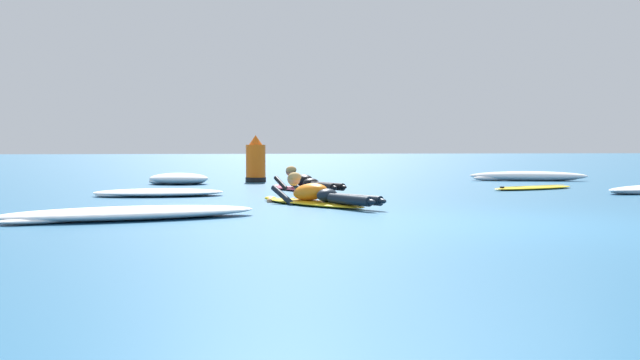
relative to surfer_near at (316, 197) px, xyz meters
The scene contains 9 objects.
ground_plane 7.21m from the surfer_near, 74.49° to the left, with size 120.00×120.00×0.00m, color #235B84.
surfer_near is the anchor object (origin of this frame).
surfer_far 3.48m from the surfer_near, 86.16° to the left, with size 1.40×2.54×0.54m.
drifting_surfboard 6.08m from the surfer_near, 34.44° to the left, with size 2.20×1.36×0.16m.
whitewater_front 3.53m from the surfer_near, 135.86° to the left, with size 2.31×1.03×0.13m.
whitewater_mid_left 6.94m from the surfer_near, 109.95° to the left, with size 1.67×1.48×0.27m.
whitewater_back 3.11m from the surfer_near, 145.66° to the right, with size 3.26×1.57×0.16m.
whitewater_far_band 9.48m from the surfer_near, 47.01° to the left, with size 3.03×1.29×0.25m.
channel_marker_buoy 7.31m from the surfer_near, 94.12° to the left, with size 0.51×0.51×1.17m.
Camera 1 is at (-3.45, -8.04, 0.92)m, focal length 41.47 mm.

